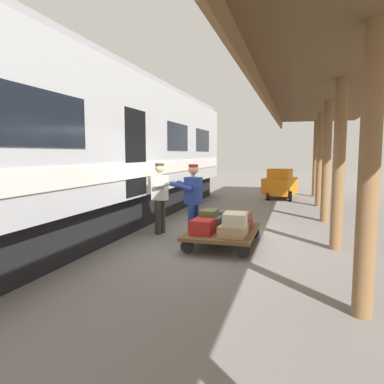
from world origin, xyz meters
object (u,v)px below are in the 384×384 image
(suitcase_cream_canvas, at_px, (235,219))
(porter_by_door, at_px, (161,196))
(porter_in_overalls, at_px, (192,199))
(suitcase_slate_roller, at_px, (209,223))
(suitcase_brown_leather, at_px, (242,219))
(suitcase_burgundy_valise, at_px, (238,225))
(baggage_tug, at_px, (280,184))
(suitcase_tan_vintage, at_px, (233,231))
(suitcase_olive_duffel, at_px, (209,213))
(suitcase_red_plastic, at_px, (203,227))
(suitcase_black_hardshell, at_px, (215,219))
(train_car, at_px, (80,148))
(luggage_cart, at_px, (223,232))

(suitcase_cream_canvas, bearing_deg, porter_by_door, -32.17)
(porter_in_overalls, bearing_deg, suitcase_slate_roller, 151.61)
(suitcase_brown_leather, xyz_separation_m, porter_by_door, (1.99, -0.14, 0.44))
(suitcase_burgundy_valise, distance_m, baggage_tug, 8.40)
(suitcase_tan_vintage, height_order, suitcase_olive_duffel, suitcase_olive_duffel)
(suitcase_red_plastic, distance_m, porter_in_overalls, 1.01)
(suitcase_red_plastic, height_order, suitcase_olive_duffel, suitcase_olive_duffel)
(suitcase_red_plastic, relative_size, porter_in_overalls, 0.27)
(suitcase_brown_leather, bearing_deg, porter_by_door, -4.01)
(suitcase_slate_roller, height_order, porter_by_door, porter_by_door)
(suitcase_black_hardshell, xyz_separation_m, porter_in_overalls, (0.44, 0.32, 0.47))
(suitcase_tan_vintage, relative_size, suitcase_olive_duffel, 1.13)
(suitcase_red_plastic, distance_m, suitcase_burgundy_valise, 0.83)
(suitcase_burgundy_valise, xyz_separation_m, suitcase_slate_roller, (0.61, 0.00, 0.01))
(suitcase_brown_leather, bearing_deg, suitcase_burgundy_valise, 90.00)
(porter_by_door, height_order, baggage_tug, porter_by_door)
(train_car, relative_size, suitcase_black_hardshell, 32.17)
(suitcase_black_hardshell, distance_m, suitcase_cream_canvas, 1.33)
(luggage_cart, bearing_deg, suitcase_brown_leather, -118.54)
(suitcase_cream_canvas, distance_m, porter_in_overalls, 1.38)
(suitcase_red_plastic, distance_m, suitcase_tan_vintage, 0.61)
(suitcase_burgundy_valise, height_order, suitcase_cream_canvas, suitcase_cream_canvas)
(suitcase_black_hardshell, relative_size, suitcase_tan_vintage, 0.97)
(suitcase_brown_leather, height_order, suitcase_olive_duffel, suitcase_olive_duffel)
(luggage_cart, bearing_deg, porter_by_door, -22.61)
(luggage_cart, xyz_separation_m, suitcase_burgundy_valise, (-0.31, -0.00, 0.17))
(suitcase_brown_leather, height_order, suitcase_cream_canvas, suitcase_cream_canvas)
(baggage_tug, bearing_deg, luggage_cart, 84.67)
(luggage_cart, bearing_deg, train_car, -5.21)
(suitcase_burgundy_valise, bearing_deg, suitcase_slate_roller, 0.00)
(suitcase_red_plastic, bearing_deg, porter_by_door, -42.50)
(suitcase_tan_vintage, distance_m, porter_by_door, 2.40)
(suitcase_olive_duffel, relative_size, baggage_tug, 0.26)
(suitcase_cream_canvas, height_order, porter_in_overalls, porter_in_overalls)
(suitcase_brown_leather, distance_m, baggage_tug, 7.84)
(suitcase_burgundy_valise, bearing_deg, suitcase_olive_duffel, 1.36)
(suitcase_cream_canvas, bearing_deg, suitcase_burgundy_valise, -86.16)
(porter_by_door, bearing_deg, baggage_tug, -107.78)
(luggage_cart, distance_m, suitcase_tan_vintage, 0.66)
(porter_by_door, bearing_deg, porter_in_overalls, 153.73)
(suitcase_slate_roller, relative_size, suitcase_tan_vintage, 0.93)
(suitcase_red_plastic, bearing_deg, suitcase_cream_canvas, 178.89)
(suitcase_olive_duffel, height_order, porter_in_overalls, porter_in_overalls)
(suitcase_red_plastic, bearing_deg, luggage_cart, -118.54)
(suitcase_tan_vintage, relative_size, porter_by_door, 0.33)
(train_car, height_order, suitcase_brown_leather, train_car)
(train_car, distance_m, suitcase_slate_roller, 3.70)
(suitcase_red_plastic, bearing_deg, train_car, -15.01)
(suitcase_burgundy_valise, bearing_deg, luggage_cart, 0.00)
(suitcase_slate_roller, distance_m, suitcase_tan_vintage, 0.83)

